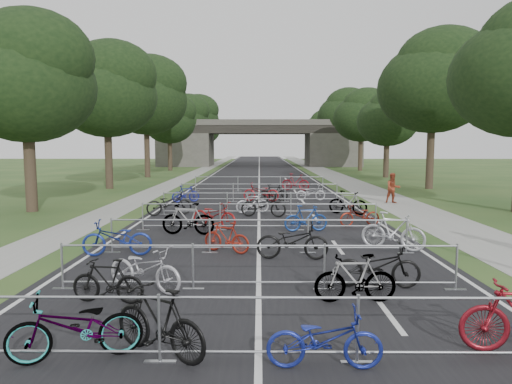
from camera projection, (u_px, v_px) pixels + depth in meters
ground at (258, 363)px, 7.10m from camera, size 200.00×200.00×0.00m
road at (259, 171)px, 56.82m from camera, size 11.00×140.00×0.01m
sidewalk_right at (323, 171)px, 56.77m from camera, size 3.00×140.00×0.01m
sidewalk_left at (199, 171)px, 56.88m from camera, size 2.00×140.00×0.01m
lane_markings at (259, 172)px, 56.83m from camera, size 0.12×140.00×0.00m
overpass_bridge at (259, 143)px, 71.37m from camera, size 31.00×8.00×7.05m
tree_left_0 at (27, 81)px, 22.34m from camera, size 6.72×6.72×10.25m
tree_left_1 at (108, 92)px, 34.19m from camera, size 7.56×7.56×11.53m
tree_right_1 at (435, 83)px, 33.95m from camera, size 8.18×8.18×12.47m
tree_left_2 at (147, 97)px, 46.04m from camera, size 8.40×8.40×12.81m
tree_right_2 at (389, 119)px, 46.09m from camera, size 6.16×6.16×9.39m
tree_left_3 at (170, 120)px, 58.15m from camera, size 6.72×6.72×10.25m
tree_right_3 at (362, 116)px, 57.92m from camera, size 7.17×7.17×10.93m
tree_left_4 at (185, 119)px, 69.99m from camera, size 7.56×7.56×11.53m
tree_right_4 at (345, 115)px, 69.75m from camera, size 8.18×8.18×12.47m
tree_left_5 at (196, 118)px, 81.84m from camera, size 8.40×8.40×12.81m
tree_right_5 at (332, 130)px, 81.89m from camera, size 6.16×6.16×9.39m
tree_left_6 at (204, 129)px, 93.95m from camera, size 6.72×6.72×10.25m
tree_right_6 at (323, 127)px, 93.72m from camera, size 7.17×7.17×10.93m
barrier_row_0 at (258, 329)px, 7.04m from camera, size 9.70×0.08×1.10m
barrier_row_1 at (259, 267)px, 10.62m from camera, size 9.70×0.08×1.10m
barrier_row_2 at (259, 236)px, 14.20m from camera, size 9.70×0.08×1.10m
barrier_row_3 at (259, 217)px, 17.98m from camera, size 9.70×0.08×1.10m
barrier_row_4 at (259, 204)px, 21.96m from camera, size 9.70×0.08×1.10m
barrier_row_5 at (259, 193)px, 26.93m from camera, size 9.70×0.08×1.10m
barrier_row_6 at (259, 184)px, 32.90m from camera, size 9.70×0.08×1.10m
bike_0 at (75, 328)px, 7.11m from camera, size 2.17×1.27×1.08m
bike_1 at (159, 322)px, 7.26m from camera, size 1.90×1.49×1.15m
bike_2 at (325, 340)px, 6.86m from camera, size 1.77×0.65×0.92m
bike_4 at (108, 281)px, 9.70m from camera, size 1.66×0.68×0.97m
bike_5 at (145, 269)px, 10.53m from camera, size 2.12×1.50×1.06m
bike_6 at (355, 279)px, 9.74m from camera, size 1.78×0.54×1.06m
bike_7 at (377, 266)px, 10.78m from camera, size 2.06×0.86×1.05m
bike_8 at (117, 239)px, 13.80m from camera, size 2.15×0.94×1.10m
bike_9 at (226, 238)px, 14.24m from camera, size 1.65×1.14×0.97m
bike_10 at (292, 241)px, 13.42m from camera, size 2.15×0.87×1.11m
bike_11 at (393, 231)px, 14.58m from camera, size 2.07×1.45×1.22m
bike_12 at (188, 219)px, 17.04m from camera, size 2.04×0.76×1.20m
bike_13 at (214, 215)px, 18.44m from camera, size 2.14×1.58×1.07m
bike_14 at (306, 218)px, 17.72m from camera, size 1.78×0.76×1.03m
bike_15 at (360, 216)px, 18.80m from camera, size 1.86×1.04×0.93m
bike_16 at (169, 204)px, 21.76m from camera, size 2.28×1.46×1.13m
bike_17 at (253, 203)px, 22.44m from camera, size 1.74×0.90×1.01m
bike_18 at (263, 205)px, 21.28m from camera, size 2.20×1.05×1.11m
bike_19 at (348, 203)px, 22.02m from camera, size 1.93×1.37×1.14m
bike_20 at (186, 194)px, 26.68m from camera, size 1.69×1.06×0.98m
bike_21 at (261, 192)px, 27.07m from camera, size 2.19×1.01×1.11m
bike_22 at (274, 193)px, 27.01m from camera, size 1.75×0.61×1.03m
bike_23 at (311, 193)px, 27.53m from camera, size 1.81×0.75×0.93m
bike_27 at (295, 182)px, 33.39m from camera, size 2.15×1.21×1.25m
pedestrian_b at (393, 188)px, 26.20m from camera, size 0.87×0.69×1.74m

